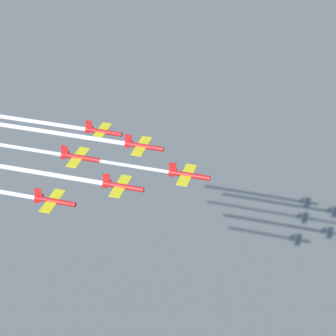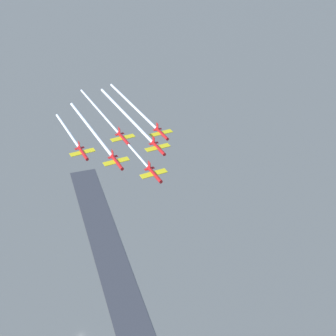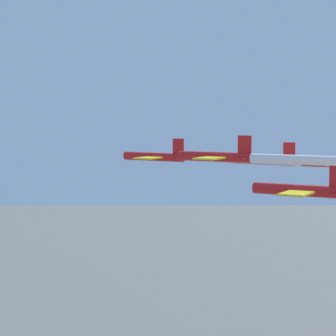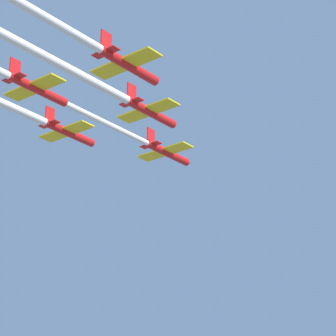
# 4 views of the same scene
# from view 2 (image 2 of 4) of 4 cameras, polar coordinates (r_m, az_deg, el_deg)

# --- Properties ---
(ground_plane) EXTENTS (3000.00, 3000.00, 0.00)m
(ground_plane) POSITION_cam_2_polar(r_m,az_deg,el_deg) (280.16, -10.54, -19.44)
(ground_plane) COLOR #60605B
(jet_0) EXTENTS (9.74, 9.48, 3.29)m
(jet_0) POSITION_cam_2_polar(r_m,az_deg,el_deg) (153.64, -1.72, -0.71)
(jet_0) COLOR red
(jet_1) EXTENTS (9.74, 9.48, 3.29)m
(jet_1) POSITION_cam_2_polar(r_m,az_deg,el_deg) (166.44, -1.23, 2.49)
(jet_1) COLOR red
(jet_2) EXTENTS (9.74, 9.48, 3.29)m
(jet_2) POSITION_cam_2_polar(r_m,az_deg,el_deg) (162.00, -6.29, 0.78)
(jet_2) COLOR red
(jet_3) EXTENTS (9.74, 9.48, 3.29)m
(jet_3) POSITION_cam_2_polar(r_m,az_deg,el_deg) (181.31, -0.80, 4.26)
(jet_3) COLOR red
(jet_4) EXTENTS (9.74, 9.48, 3.29)m
(jet_4) POSITION_cam_2_polar(r_m,az_deg,el_deg) (174.98, -5.49, 3.65)
(jet_4) COLOR red
(jet_5) EXTENTS (9.74, 9.48, 3.29)m
(jet_5) POSITION_cam_2_polar(r_m,az_deg,el_deg) (171.80, -10.36, 1.86)
(jet_5) COLOR red
(smoke_trail_0) EXTENTS (27.03, 10.92, 0.81)m
(smoke_trail_0) POSITION_cam_2_polar(r_m,az_deg,el_deg) (168.42, -4.45, 2.41)
(smoke_trail_0) COLOR white
(smoke_trail_1) EXTENTS (50.65, 20.15, 1.12)m
(smoke_trail_1) POSITION_cam_2_polar(r_m,az_deg,el_deg) (192.04, -5.31, 6.66)
(smoke_trail_1) COLOR white
(smoke_trail_2) EXTENTS (45.65, 18.24, 1.12)m
(smoke_trail_2) POSITION_cam_2_polar(r_m,az_deg,el_deg) (185.91, -9.52, 4.92)
(smoke_trail_2) COLOR white
(smoke_trail_3) EXTENTS (46.94, 18.69, 1.07)m
(smoke_trail_3) POSITION_cam_2_polar(r_m,az_deg,el_deg) (205.45, -4.44, 7.71)
(smoke_trail_3) COLOR white
(smoke_trail_4) EXTENTS (43.06, 17.08, 0.90)m
(smoke_trail_4) POSITION_cam_2_polar(r_m,az_deg,el_deg) (198.11, -8.48, 7.03)
(smoke_trail_4) COLOR white
(smoke_trail_5) EXTENTS (28.38, 11.58, 1.00)m
(smoke_trail_5) POSITION_cam_2_polar(r_m,az_deg,el_deg) (188.45, -12.18, 4.54)
(smoke_trail_5) COLOR white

